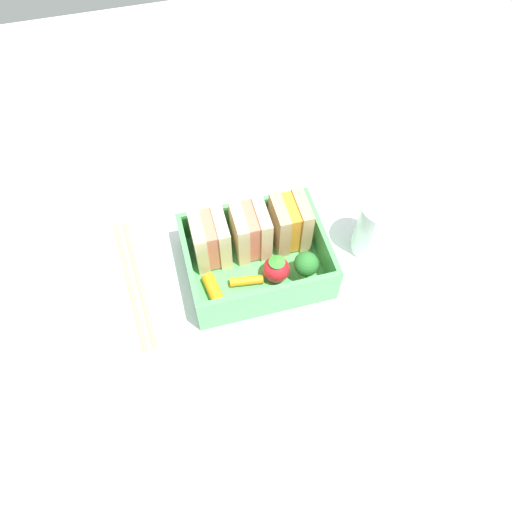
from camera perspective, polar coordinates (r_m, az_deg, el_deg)
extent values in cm
cube|color=silver|center=(60.47, 0.00, -1.92)|extent=(120.00, 120.00, 2.00)
cube|color=#4FAB59|center=(59.11, 0.00, -1.12)|extent=(16.04, 12.66, 1.20)
cube|color=#4FAB59|center=(60.31, -1.47, 4.93)|extent=(16.04, 0.60, 4.13)
cube|color=#4FAB59|center=(53.89, 1.64, -4.86)|extent=(16.04, 0.60, 4.13)
cube|color=#4FAB59|center=(56.30, -7.62, -1.36)|extent=(0.60, 11.46, 4.13)
cube|color=#4FAB59|center=(58.47, 7.34, 1.92)|extent=(0.60, 11.46, 4.13)
cube|color=beige|center=(56.80, -6.56, 1.60)|extent=(1.32, 4.88, 6.30)
cube|color=#D87259|center=(56.87, -5.26, 1.88)|extent=(1.32, 4.49, 5.80)
cube|color=beige|center=(56.96, -3.97, 2.16)|extent=(1.32, 4.88, 6.30)
cube|color=beige|center=(57.17, -1.91, 2.61)|extent=(1.32, 4.88, 6.30)
cube|color=#D87259|center=(57.34, -0.62, 2.88)|extent=(1.32, 4.49, 5.80)
cube|color=beige|center=(57.54, 0.65, 3.15)|extent=(1.32, 4.88, 6.30)
cube|color=tan|center=(57.92, 2.67, 3.58)|extent=(1.32, 4.88, 6.30)
cube|color=orange|center=(58.19, 3.91, 3.84)|extent=(1.32, 4.49, 5.80)
cube|color=tan|center=(58.50, 5.15, 4.09)|extent=(1.32, 4.88, 6.30)
cylinder|color=orange|center=(56.01, -4.84, -4.03)|extent=(2.06, 4.35, 1.47)
cylinder|color=orange|center=(56.75, -1.10, -2.86)|extent=(3.89, 1.51, 1.02)
sphere|color=red|center=(56.38, 2.34, -1.52)|extent=(3.09, 3.09, 3.09)
cone|color=green|center=(54.82, 2.40, -0.51)|extent=(1.85, 1.85, 0.60)
cylinder|color=#96C366|center=(57.23, 5.61, -1.89)|extent=(1.07, 1.07, 1.64)
sphere|color=#286D29|center=(55.70, 5.76, -0.92)|extent=(2.83, 2.83, 2.83)
cylinder|color=tan|center=(60.09, -14.32, -2.93)|extent=(2.01, 18.00, 0.70)
cylinder|color=tan|center=(60.01, -13.31, -2.65)|extent=(2.01, 18.00, 0.70)
cylinder|color=white|center=(59.91, 13.72, 3.19)|extent=(5.18, 5.18, 7.77)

